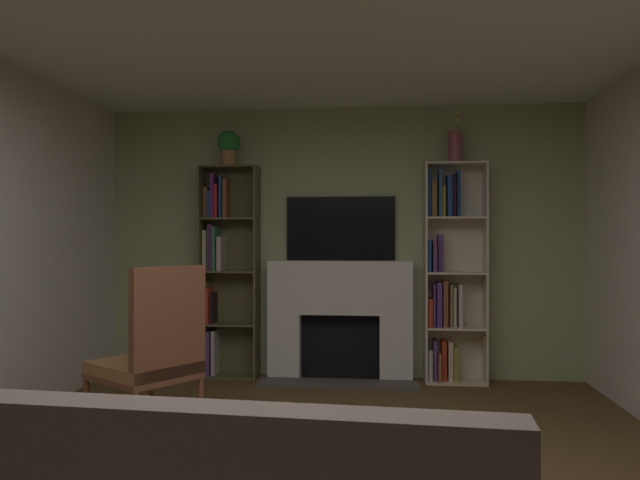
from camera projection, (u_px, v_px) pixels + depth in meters
wall_back_accent at (341, 242)px, 6.05m from camera, size 4.73×0.06×2.63m
fireplace at (340, 316)px, 5.90m from camera, size 1.48×0.53×1.14m
tv at (341, 229)px, 5.99m from camera, size 1.05×0.06×0.62m
bookshelf_left at (223, 270)px, 6.04m from camera, size 0.57×0.26×2.06m
bookshelf_right at (448, 278)px, 5.80m from camera, size 0.57×0.30×2.06m
potted_plant at (229, 146)px, 5.98m from camera, size 0.22×0.22×0.34m
vase_with_flowers at (455, 147)px, 5.75m from camera, size 0.14×0.14×0.48m
armchair at (152, 355)px, 4.16m from camera, size 0.83×0.82×1.16m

